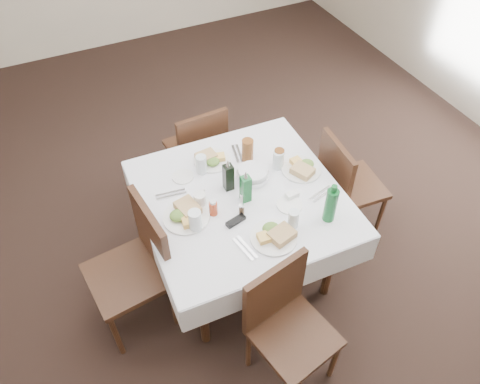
{
  "coord_description": "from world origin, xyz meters",
  "views": [
    {
      "loc": [
        -0.8,
        -2.06,
        2.95
      ],
      "look_at": [
        0.09,
        -0.21,
        0.8
      ],
      "focal_mm": 35.0,
      "sensor_mm": 36.0,
      "label": 1
    }
  ],
  "objects_px": {
    "chair_south": "(285,319)",
    "chair_west": "(139,262)",
    "water_s": "(293,219)",
    "water_w": "(195,221)",
    "bread_basket": "(253,174)",
    "green_bottle": "(331,205)",
    "oil_cruet_dark": "(228,176)",
    "water_e": "(278,160)",
    "ketchup_bottle": "(213,208)",
    "coffee_mug": "(200,200)",
    "oil_cruet_green": "(246,188)",
    "chair_north": "(199,147)",
    "chair_east": "(344,181)",
    "water_n": "(201,164)",
    "dining_table": "(241,205)"
  },
  "relations": [
    {
      "from": "chair_south",
      "to": "chair_west",
      "type": "xyz_separation_m",
      "value": [
        -0.64,
        0.72,
        0.04
      ]
    },
    {
      "from": "water_s",
      "to": "water_w",
      "type": "relative_size",
      "value": 0.82
    },
    {
      "from": "bread_basket",
      "to": "green_bottle",
      "type": "bearing_deg",
      "value": -63.38
    },
    {
      "from": "oil_cruet_dark",
      "to": "green_bottle",
      "type": "height_order",
      "value": "green_bottle"
    },
    {
      "from": "water_e",
      "to": "green_bottle",
      "type": "bearing_deg",
      "value": -83.72
    },
    {
      "from": "ketchup_bottle",
      "to": "green_bottle",
      "type": "relative_size",
      "value": 0.4
    },
    {
      "from": "ketchup_bottle",
      "to": "coffee_mug",
      "type": "distance_m",
      "value": 0.12
    },
    {
      "from": "bread_basket",
      "to": "ketchup_bottle",
      "type": "height_order",
      "value": "ketchup_bottle"
    },
    {
      "from": "bread_basket",
      "to": "ketchup_bottle",
      "type": "bearing_deg",
      "value": -153.71
    },
    {
      "from": "chair_west",
      "to": "oil_cruet_green",
      "type": "height_order",
      "value": "oil_cruet_green"
    },
    {
      "from": "chair_west",
      "to": "coffee_mug",
      "type": "relative_size",
      "value": 7.56
    },
    {
      "from": "chair_south",
      "to": "ketchup_bottle",
      "type": "xyz_separation_m",
      "value": [
        -0.13,
        0.71,
        0.3
      ]
    },
    {
      "from": "water_e",
      "to": "bread_basket",
      "type": "bearing_deg",
      "value": -173.97
    },
    {
      "from": "chair_south",
      "to": "chair_west",
      "type": "relative_size",
      "value": 0.93
    },
    {
      "from": "water_w",
      "to": "ketchup_bottle",
      "type": "bearing_deg",
      "value": 24.28
    },
    {
      "from": "water_e",
      "to": "coffee_mug",
      "type": "distance_m",
      "value": 0.61
    },
    {
      "from": "chair_north",
      "to": "green_bottle",
      "type": "distance_m",
      "value": 1.36
    },
    {
      "from": "chair_south",
      "to": "coffee_mug",
      "type": "bearing_deg",
      "value": 101.8
    },
    {
      "from": "chair_east",
      "to": "water_n",
      "type": "xyz_separation_m",
      "value": [
        -1.0,
        0.3,
        0.32
      ]
    },
    {
      "from": "dining_table",
      "to": "chair_west",
      "type": "xyz_separation_m",
      "value": [
        -0.73,
        -0.06,
        -0.12
      ]
    },
    {
      "from": "oil_cruet_green",
      "to": "green_bottle",
      "type": "distance_m",
      "value": 0.53
    },
    {
      "from": "green_bottle",
      "to": "chair_north",
      "type": "bearing_deg",
      "value": 106.4
    },
    {
      "from": "oil_cruet_green",
      "to": "chair_east",
      "type": "bearing_deg",
      "value": 3.95
    },
    {
      "from": "water_s",
      "to": "oil_cruet_dark",
      "type": "relative_size",
      "value": 0.49
    },
    {
      "from": "chair_north",
      "to": "water_n",
      "type": "distance_m",
      "value": 0.65
    },
    {
      "from": "coffee_mug",
      "to": "water_e",
      "type": "bearing_deg",
      "value": 8.58
    },
    {
      "from": "water_s",
      "to": "water_w",
      "type": "bearing_deg",
      "value": 157.24
    },
    {
      "from": "chair_south",
      "to": "water_s",
      "type": "height_order",
      "value": "chair_south"
    },
    {
      "from": "water_w",
      "to": "ketchup_bottle",
      "type": "distance_m",
      "value": 0.16
    },
    {
      "from": "water_n",
      "to": "water_w",
      "type": "relative_size",
      "value": 0.92
    },
    {
      "from": "ketchup_bottle",
      "to": "oil_cruet_green",
      "type": "bearing_deg",
      "value": 5.89
    },
    {
      "from": "water_s",
      "to": "oil_cruet_green",
      "type": "xyz_separation_m",
      "value": [
        -0.17,
        0.32,
        0.05
      ]
    },
    {
      "from": "chair_south",
      "to": "chair_east",
      "type": "bearing_deg",
      "value": 39.86
    },
    {
      "from": "chair_east",
      "to": "water_n",
      "type": "bearing_deg",
      "value": 163.43
    },
    {
      "from": "chair_west",
      "to": "oil_cruet_dark",
      "type": "bearing_deg",
      "value": 12.99
    },
    {
      "from": "chair_north",
      "to": "ketchup_bottle",
      "type": "bearing_deg",
      "value": -105.46
    },
    {
      "from": "dining_table",
      "to": "chair_south",
      "type": "xyz_separation_m",
      "value": [
        -0.09,
        -0.77,
        -0.16
      ]
    },
    {
      "from": "chair_south",
      "to": "water_w",
      "type": "distance_m",
      "value": 0.77
    },
    {
      "from": "bread_basket",
      "to": "coffee_mug",
      "type": "height_order",
      "value": "coffee_mug"
    },
    {
      "from": "coffee_mug",
      "to": "chair_north",
      "type": "bearing_deg",
      "value": 69.82
    },
    {
      "from": "dining_table",
      "to": "coffee_mug",
      "type": "height_order",
      "value": "coffee_mug"
    },
    {
      "from": "chair_south",
      "to": "chair_west",
      "type": "bearing_deg",
      "value": 131.82
    },
    {
      "from": "chair_west",
      "to": "water_n",
      "type": "height_order",
      "value": "chair_west"
    },
    {
      "from": "water_s",
      "to": "oil_cruet_dark",
      "type": "bearing_deg",
      "value": 115.88
    },
    {
      "from": "chair_south",
      "to": "dining_table",
      "type": "bearing_deg",
      "value": 83.17
    },
    {
      "from": "oil_cruet_green",
      "to": "ketchup_bottle",
      "type": "relative_size",
      "value": 2.17
    },
    {
      "from": "chair_east",
      "to": "water_e",
      "type": "relative_size",
      "value": 6.66
    },
    {
      "from": "water_n",
      "to": "coffee_mug",
      "type": "distance_m",
      "value": 0.3
    },
    {
      "from": "chair_north",
      "to": "chair_west",
      "type": "xyz_separation_m",
      "value": [
        -0.76,
        -0.91,
        0.06
      ]
    },
    {
      "from": "chair_north",
      "to": "water_s",
      "type": "relative_size",
      "value": 7.3
    }
  ]
}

